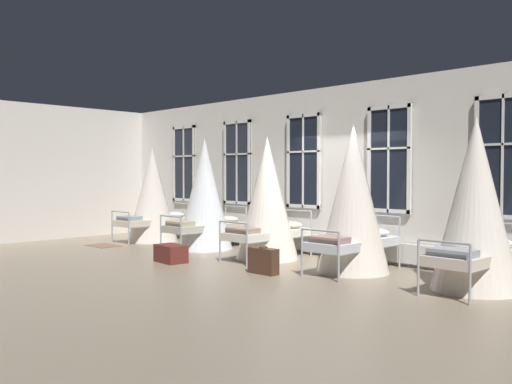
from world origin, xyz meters
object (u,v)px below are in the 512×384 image
at_px(cot_fourth, 353,201).
at_px(cot_first, 153,196).
at_px(cot_second, 205,196).
at_px(travel_trunk, 171,254).
at_px(suitcase_dark, 263,261).
at_px(cot_fifth, 475,206).
at_px(cot_third, 267,200).

bearing_deg(cot_fourth, cot_first, 88.61).
xyz_separation_m(cot_second, cot_fourth, (4.06, -0.06, 0.03)).
relative_size(cot_first, cot_second, 0.95).
distance_m(cot_first, travel_trunk, 3.62).
distance_m(suitcase_dark, travel_trunk, 2.13).
relative_size(cot_first, suitcase_dark, 4.22).
bearing_deg(cot_second, travel_trunk, -148.40).
height_order(cot_first, cot_second, cot_second).
height_order(cot_first, suitcase_dark, cot_first).
distance_m(cot_fifth, suitcase_dark, 3.48).
height_order(cot_second, cot_fifth, cot_fifth).
relative_size(cot_third, cot_fourth, 0.95).
bearing_deg(suitcase_dark, travel_trunk, -170.30).
bearing_deg(cot_third, cot_first, 88.64).
bearing_deg(cot_third, suitcase_dark, -139.34).
bearing_deg(suitcase_dark, cot_fourth, 50.99).
xyz_separation_m(cot_second, travel_trunk, (1.00, -1.68, -1.04)).
height_order(cot_first, cot_fourth, cot_fourth).
bearing_deg(suitcase_dark, cot_fifth, 20.86).
relative_size(cot_first, cot_fifth, 0.93).
bearing_deg(travel_trunk, cot_fifth, 17.34).
bearing_deg(cot_first, suitcase_dark, -104.87).
relative_size(cot_second, cot_third, 1.03).
relative_size(cot_third, suitcase_dark, 4.33).
bearing_deg(cot_third, cot_fourth, -90.90).
bearing_deg(cot_fourth, cot_third, 88.92).
bearing_deg(cot_second, cot_first, 90.94).
bearing_deg(cot_second, suitcase_dark, -111.72).
height_order(cot_third, cot_fourth, cot_fourth).
height_order(cot_first, cot_fifth, cot_fifth).
bearing_deg(travel_trunk, suitcase_dark, 10.53).
xyz_separation_m(cot_first, cot_third, (4.05, -0.05, 0.03)).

